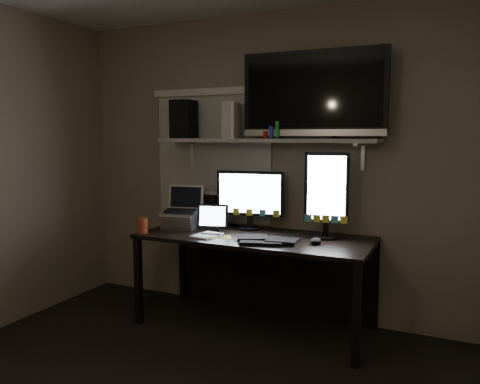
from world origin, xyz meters
The scene contains 18 objects.
back_wall centered at (0.00, 1.80, 1.25)m, with size 3.60×3.60×0.00m, color #7A6F58.
window_blinds centered at (-0.55, 1.79, 1.30)m, with size 1.10×0.02×1.10m, color beige.
desk centered at (0.00, 1.55, 0.55)m, with size 1.80×0.75×0.73m.
wall_shelf centered at (0.00, 1.62, 1.46)m, with size 1.80×0.35×0.03m, color #9E9F9A.
monitor_landscape centered at (-0.13, 1.64, 0.98)m, with size 0.57×0.06×0.50m, color black.
monitor_portrait centered at (0.53, 1.57, 1.06)m, with size 0.33×0.06×0.66m, color black.
keyboard centered at (0.16, 1.28, 0.74)m, with size 0.47×0.18×0.03m, color black.
mouse centered at (0.51, 1.36, 0.75)m, with size 0.08×0.12×0.04m, color black.
notepad centered at (-0.32, 1.26, 0.74)m, with size 0.16×0.23×0.01m, color silver.
tablet centered at (-0.37, 1.46, 0.84)m, with size 0.25×0.10×0.22m, color black.
file_sorter centered at (-0.54, 1.67, 0.87)m, with size 0.23×0.10×0.29m, color black.
laptop centered at (-0.68, 1.43, 0.90)m, with size 0.31×0.25×0.35m, color silver.
cup centered at (-0.85, 1.15, 0.79)m, with size 0.09×0.09×0.12m, color #93391A.
sticky_notes centered at (-0.14, 1.28, 0.73)m, with size 0.31×0.22×0.00m, color yellow, non-canonical shape.
tv centered at (0.39, 1.64, 1.81)m, with size 1.10×0.20×0.66m, color black.
game_console centered at (-0.26, 1.60, 1.62)m, with size 0.07×0.24×0.29m, color beige.
speaker centered at (-0.74, 1.61, 1.64)m, with size 0.18×0.21×0.32m, color black.
bottles centered at (0.07, 1.59, 1.54)m, with size 0.20×0.05×0.13m, color #A50F0C, non-canonical shape.
Camera 1 is at (1.39, -1.86, 1.50)m, focal length 35.00 mm.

